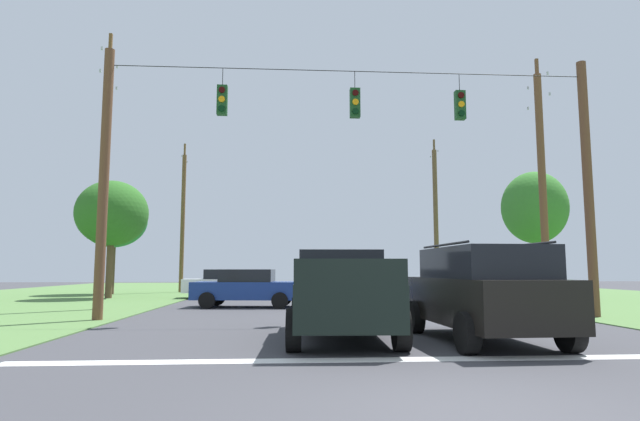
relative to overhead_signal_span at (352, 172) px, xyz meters
name	(u,v)px	position (x,y,z in m)	size (l,w,h in m)	color
ground_plane	(466,412)	(-0.15, -10.46, -4.57)	(120.00, 120.00, 0.00)	#3D3D42
stop_bar_stripe	(400,359)	(-0.15, -7.21, -4.56)	(13.12, 0.45, 0.01)	white
lane_dash_0	(354,323)	(-0.15, -1.21, -4.56)	(0.15, 2.50, 0.01)	white
lane_dash_1	(332,306)	(-0.15, 5.67, -4.56)	(0.15, 2.50, 0.01)	white
lane_dash_2	(322,298)	(-0.15, 11.54, -4.56)	(0.15, 2.50, 0.01)	white
overhead_signal_span	(352,172)	(0.00, 0.00, 0.00)	(15.65, 0.31, 8.39)	brown
pickup_truck	(341,294)	(-0.85, -4.40, -3.60)	(2.46, 5.48, 1.95)	black
suv_black	(482,291)	(2.09, -5.16, -3.50)	(2.35, 4.87, 2.05)	black
distant_car_crossing_white	(225,283)	(-5.30, 12.06, -3.78)	(4.41, 2.24, 1.52)	silver
distant_car_oncoming	(247,287)	(-3.63, 5.42, -3.78)	(4.45, 2.33, 1.52)	navy
utility_pole_mid_right	(542,181)	(8.50, 4.55, 0.58)	(0.31, 1.98, 10.42)	brown
utility_pole_far_right	(436,218)	(8.30, 19.28, 0.52)	(0.32, 1.92, 10.63)	brown
utility_pole_mid_left	(105,169)	(-9.09, 4.21, 0.82)	(0.29, 1.99, 10.84)	brown
utility_pole_far_left	(183,220)	(-8.99, 19.25, 0.27)	(0.27, 1.97, 10.04)	brown
tree_roadside_right	(114,220)	(-12.67, 16.67, -0.03)	(3.99, 3.99, 6.26)	brown
tree_roadside_far_right	(112,214)	(-11.30, 12.07, -0.10)	(3.73, 3.73, 6.22)	brown
tree_roadside_left	(535,208)	(11.71, 11.83, 0.36)	(3.56, 3.56, 6.94)	brown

